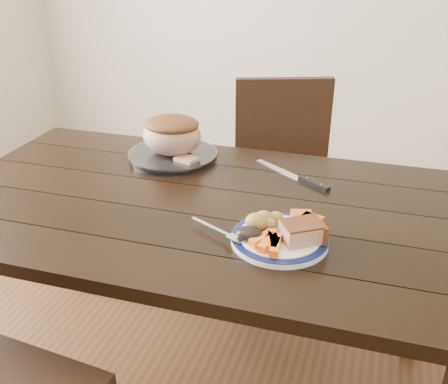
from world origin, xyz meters
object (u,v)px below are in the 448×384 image
(chair_far, at_px, (284,176))
(serving_platter, at_px, (173,156))
(pork_slice, at_px, (302,232))
(carving_knife, at_px, (305,180))
(fork, at_px, (220,232))
(dining_table, at_px, (202,227))
(roast_joint, at_px, (172,136))
(dinner_plate, at_px, (280,239))

(chair_far, bearing_deg, serving_platter, 34.49)
(pork_slice, height_order, carving_knife, pork_slice)
(serving_platter, height_order, fork, fork)
(dining_table, relative_size, fork, 9.61)
(pork_slice, xyz_separation_m, carving_knife, (-0.06, 0.39, -0.04))
(roast_joint, bearing_deg, dinner_plate, -41.16)
(fork, bearing_deg, dining_table, 148.05)
(roast_joint, bearing_deg, dining_table, -52.33)
(serving_platter, xyz_separation_m, pork_slice, (0.55, -0.43, 0.03))
(dining_table, distance_m, carving_knife, 0.37)
(serving_platter, xyz_separation_m, roast_joint, (0.00, 0.00, 0.08))
(chair_far, bearing_deg, dining_table, 61.18)
(chair_far, xyz_separation_m, fork, (0.02, -0.92, 0.25))
(chair_far, relative_size, roast_joint, 4.44)
(pork_slice, bearing_deg, roast_joint, 141.59)
(pork_slice, relative_size, roast_joint, 0.47)
(dining_table, relative_size, carving_knife, 5.79)
(serving_platter, distance_m, roast_joint, 0.08)
(serving_platter, relative_size, roast_joint, 1.48)
(fork, bearing_deg, serving_platter, 150.23)
(pork_slice, bearing_deg, dining_table, 154.81)
(roast_joint, bearing_deg, chair_far, 55.18)
(chair_far, relative_size, serving_platter, 2.99)
(dinner_plate, relative_size, fork, 1.49)
(serving_platter, bearing_deg, pork_slice, -38.41)
(dining_table, bearing_deg, fork, -55.90)
(dinner_plate, height_order, pork_slice, pork_slice)
(dining_table, bearing_deg, dinner_plate, -28.77)
(pork_slice, relative_size, carving_knife, 0.35)
(pork_slice, bearing_deg, carving_knife, 98.97)
(serving_platter, distance_m, carving_knife, 0.49)
(pork_slice, bearing_deg, chair_far, 104.35)
(fork, distance_m, roast_joint, 0.57)
(carving_knife, bearing_deg, dining_table, -107.06)
(fork, bearing_deg, pork_slice, 31.47)
(fork, height_order, roast_joint, roast_joint)
(dinner_plate, bearing_deg, pork_slice, -4.76)
(dining_table, relative_size, serving_platter, 5.25)
(pork_slice, xyz_separation_m, roast_joint, (-0.55, 0.43, 0.04))
(serving_platter, height_order, roast_joint, roast_joint)
(pork_slice, relative_size, fork, 0.58)
(dining_table, relative_size, roast_joint, 7.79)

